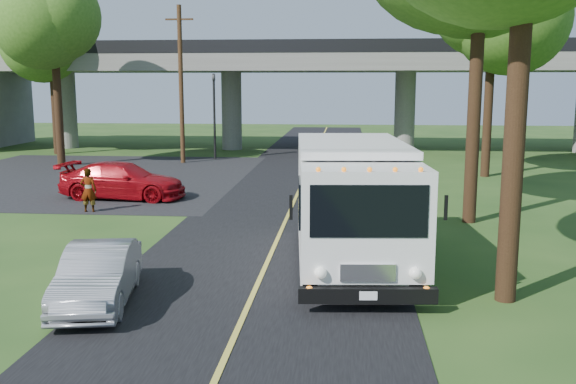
# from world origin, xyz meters

# --- Properties ---
(ground) EXTENTS (120.00, 120.00, 0.00)m
(ground) POSITION_xyz_m (0.00, 0.00, 0.00)
(ground) COLOR #244418
(ground) RESTS_ON ground
(road) EXTENTS (7.00, 90.00, 0.02)m
(road) POSITION_xyz_m (0.00, 10.00, 0.01)
(road) COLOR black
(road) RESTS_ON ground
(parking_lot) EXTENTS (16.00, 18.00, 0.01)m
(parking_lot) POSITION_xyz_m (-11.00, 18.00, 0.01)
(parking_lot) COLOR black
(parking_lot) RESTS_ON ground
(lane_line) EXTENTS (0.12, 90.00, 0.01)m
(lane_line) POSITION_xyz_m (0.00, 10.00, 0.03)
(lane_line) COLOR gold
(lane_line) RESTS_ON road
(overpass) EXTENTS (54.00, 10.00, 7.30)m
(overpass) POSITION_xyz_m (0.00, 32.00, 4.56)
(overpass) COLOR slate
(overpass) RESTS_ON ground
(traffic_signal) EXTENTS (0.18, 0.22, 5.20)m
(traffic_signal) POSITION_xyz_m (-6.00, 26.00, 3.20)
(traffic_signal) COLOR black
(traffic_signal) RESTS_ON ground
(utility_pole) EXTENTS (1.60, 0.26, 9.00)m
(utility_pole) POSITION_xyz_m (-7.50, 24.00, 4.59)
(utility_pole) COLOR #472D19
(utility_pole) RESTS_ON ground
(tree_right_far) EXTENTS (5.77, 5.67, 10.99)m
(tree_right_far) POSITION_xyz_m (9.21, 19.84, 8.30)
(tree_right_far) COLOR #382314
(tree_right_far) RESTS_ON ground
(tree_left_lot) EXTENTS (5.60, 5.50, 10.50)m
(tree_left_lot) POSITION_xyz_m (-13.79, 21.84, 7.90)
(tree_left_lot) COLOR #382314
(tree_left_lot) RESTS_ON ground
(tree_left_far) EXTENTS (5.26, 5.16, 9.89)m
(tree_left_far) POSITION_xyz_m (-16.79, 27.84, 7.45)
(tree_left_far) COLOR #382314
(tree_left_far) RESTS_ON ground
(step_van) EXTENTS (3.35, 7.70, 3.15)m
(step_van) POSITION_xyz_m (2.19, 3.44, 1.71)
(step_van) COLOR white
(step_van) RESTS_ON ground
(red_sedan) EXTENTS (5.22, 2.43, 1.48)m
(red_sedan) POSITION_xyz_m (-6.99, 12.29, 0.74)
(red_sedan) COLOR #9F0911
(red_sedan) RESTS_ON ground
(silver_sedan) EXTENTS (1.98, 3.99, 1.26)m
(silver_sedan) POSITION_xyz_m (-3.20, 0.00, 0.63)
(silver_sedan) COLOR #95979D
(silver_sedan) RESTS_ON ground
(pedestrian) EXTENTS (0.62, 0.43, 1.62)m
(pedestrian) POSITION_xyz_m (-7.27, 9.45, 0.81)
(pedestrian) COLOR gray
(pedestrian) RESTS_ON ground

